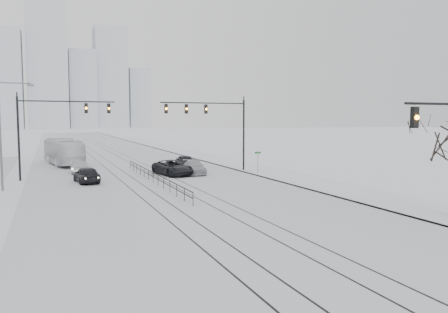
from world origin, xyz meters
TOP-DOWN VIEW (x-y plane):
  - road at (0.00, 60.00)m, footprint 22.00×260.00m
  - sidewalk_east at (13.50, 60.00)m, footprint 5.00×260.00m
  - curb at (11.05, 60.00)m, footprint 0.10×260.00m
  - tram_rails at (-0.00, 40.00)m, footprint 5.30×180.00m
  - skyline at (5.02, 273.63)m, footprint 96.00×48.00m
  - traffic_mast_ne at (8.15, 34.99)m, footprint 9.60×0.37m
  - traffic_mast_nw at (-8.52, 36.00)m, footprint 9.10×0.37m
  - street_light_west at (-12.20, 30.00)m, footprint 2.73×0.25m
  - median_fence at (0.00, 30.00)m, footprint 0.06×24.00m
  - street_sign at (11.80, 32.00)m, footprint 0.70×0.06m
  - sedan_sb_inner at (-5.72, 32.08)m, footprint 2.36×4.65m
  - sedan_sb_outer at (-5.79, 39.97)m, footprint 2.07×4.19m
  - sedan_nb_front at (3.09, 34.48)m, footprint 3.67×6.07m
  - sedan_nb_right at (5.51, 34.59)m, footprint 2.66×5.14m
  - sedan_nb_far at (6.33, 40.25)m, footprint 1.96×4.60m
  - box_truck at (-7.14, 49.84)m, footprint 4.72×12.26m

SIDE VIEW (x-z plane):
  - road at x=0.00m, z-range 0.00..0.02m
  - tram_rails at x=0.00m, z-range 0.02..0.03m
  - curb at x=11.05m, z-range 0.00..0.12m
  - sidewalk_east at x=13.50m, z-range 0.00..0.16m
  - median_fence at x=0.00m, z-range 0.03..1.03m
  - sedan_sb_outer at x=-5.79m, z-range 0.00..1.32m
  - sedan_nb_right at x=5.51m, z-range 0.00..1.43m
  - sedan_sb_inner at x=-5.72m, z-range 0.00..1.52m
  - sedan_nb_far at x=6.33m, z-range 0.00..1.55m
  - sedan_nb_front at x=3.09m, z-range 0.00..1.58m
  - street_sign at x=11.80m, z-range 0.41..2.81m
  - box_truck at x=-7.14m, z-range 0.00..3.33m
  - street_light_west at x=-12.20m, z-range 0.71..9.71m
  - traffic_mast_nw at x=-8.52m, z-range 1.57..9.57m
  - traffic_mast_ne at x=8.15m, z-range 1.76..9.76m
  - skyline at x=5.02m, z-range -5.35..66.65m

